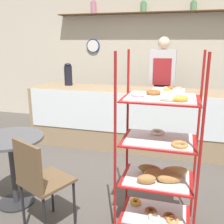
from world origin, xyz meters
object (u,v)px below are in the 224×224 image
at_px(pastry_rack, 159,160).
at_px(coffee_carafe, 68,75).
at_px(person_worker, 162,84).
at_px(cafe_table, 11,154).
at_px(cafe_chair, 38,177).
at_px(donut_tray_counter, 171,89).

relative_size(pastry_rack, coffee_carafe, 4.30).
height_order(person_worker, coffee_carafe, person_worker).
xyz_separation_m(person_worker, cafe_table, (-1.26, -2.51, -0.40)).
bearing_deg(cafe_chair, cafe_table, -8.26).
relative_size(person_worker, cafe_table, 2.34).
bearing_deg(cafe_chair, coffee_carafe, -47.42).
xyz_separation_m(cafe_chair, coffee_carafe, (-0.75, 2.30, 0.58)).
distance_m(cafe_table, donut_tray_counter, 2.45).
distance_m(person_worker, coffee_carafe, 1.62).
height_order(cafe_chair, coffee_carafe, coffee_carafe).
bearing_deg(person_worker, donut_tray_counter, -72.37).
bearing_deg(pastry_rack, cafe_table, -179.15).
bearing_deg(cafe_table, cafe_chair, -32.71).
bearing_deg(donut_tray_counter, cafe_chair, -112.73).
xyz_separation_m(cafe_table, donut_tray_counter, (1.44, 1.95, 0.40)).
height_order(cafe_table, coffee_carafe, coffee_carafe).
xyz_separation_m(pastry_rack, coffee_carafe, (-1.73, 1.96, 0.45)).
xyz_separation_m(pastry_rack, donut_tray_counter, (-0.03, 1.92, 0.28)).
relative_size(cafe_table, coffee_carafe, 2.00).
bearing_deg(person_worker, cafe_chair, -105.26).
height_order(pastry_rack, donut_tray_counter, pastry_rack).
bearing_deg(donut_tray_counter, person_worker, 107.63).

